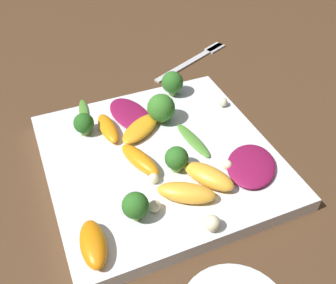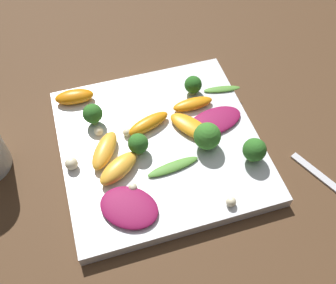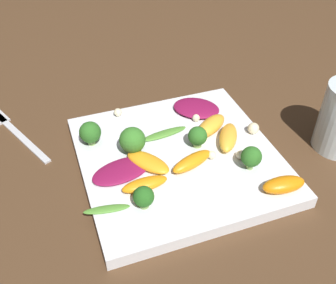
% 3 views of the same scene
% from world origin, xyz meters
% --- Properties ---
extents(ground_plane, '(2.40, 2.40, 0.00)m').
position_xyz_m(ground_plane, '(0.00, 0.00, 0.00)').
color(ground_plane, '#4C331E').
extents(plate, '(0.29, 0.29, 0.02)m').
position_xyz_m(plate, '(0.00, 0.00, 0.01)').
color(plate, white).
rests_on(plate, ground_plane).
extents(fork, '(0.09, 0.18, 0.01)m').
position_xyz_m(fork, '(-0.24, 0.17, 0.00)').
color(fork, silver).
rests_on(fork, ground_plane).
extents(radicchio_leaf_0, '(0.10, 0.10, 0.01)m').
position_xyz_m(radicchio_leaf_0, '(0.07, 0.10, 0.03)').
color(radicchio_leaf_0, maroon).
rests_on(radicchio_leaf_0, plate).
extents(radicchio_leaf_1, '(0.10, 0.07, 0.01)m').
position_xyz_m(radicchio_leaf_1, '(-0.09, -0.01, 0.02)').
color(radicchio_leaf_1, maroon).
rests_on(radicchio_leaf_1, plate).
extents(orange_segment_0, '(0.07, 0.02, 0.02)m').
position_xyz_m(orange_segment_0, '(-0.07, -0.05, 0.03)').
color(orange_segment_0, orange).
rests_on(orange_segment_0, plate).
extents(orange_segment_1, '(0.06, 0.07, 0.02)m').
position_xyz_m(orange_segment_1, '(0.08, -0.00, 0.03)').
color(orange_segment_1, '#FCAD33').
rests_on(orange_segment_1, plate).
extents(orange_segment_2, '(0.07, 0.04, 0.02)m').
position_xyz_m(orange_segment_2, '(0.01, -0.03, 0.03)').
color(orange_segment_2, orange).
rests_on(orange_segment_2, plate).
extents(orange_segment_3, '(0.07, 0.06, 0.02)m').
position_xyz_m(orange_segment_3, '(0.07, 0.04, 0.03)').
color(orange_segment_3, '#FCAD33').
rests_on(orange_segment_3, plate).
extents(orange_segment_4, '(0.07, 0.08, 0.01)m').
position_xyz_m(orange_segment_4, '(-0.05, -0.01, 0.03)').
color(orange_segment_4, orange).
rests_on(orange_segment_4, plate).
extents(orange_segment_5, '(0.06, 0.03, 0.02)m').
position_xyz_m(orange_segment_5, '(0.11, -0.12, 0.03)').
color(orange_segment_5, orange).
rests_on(orange_segment_5, plate).
extents(broccoli_floret_0, '(0.03, 0.03, 0.04)m').
position_xyz_m(broccoli_floret_0, '(0.09, -0.06, 0.04)').
color(broccoli_floret_0, '#84AD5B').
rests_on(broccoli_floret_0, plate).
extents(broccoli_floret_1, '(0.04, 0.04, 0.04)m').
position_xyz_m(broccoli_floret_1, '(-0.06, 0.03, 0.04)').
color(broccoli_floret_1, '#84AD5B').
rests_on(broccoli_floret_1, plate).
extents(broccoli_floret_2, '(0.03, 0.03, 0.03)m').
position_xyz_m(broccoli_floret_2, '(0.03, 0.01, 0.04)').
color(broccoli_floret_2, '#7A9E51').
rests_on(broccoli_floret_2, plate).
extents(broccoli_floret_3, '(0.03, 0.03, 0.04)m').
position_xyz_m(broccoli_floret_3, '(-0.12, 0.07, 0.04)').
color(broccoli_floret_3, '#84AD5B').
rests_on(broccoli_floret_3, plate).
extents(broccoli_floret_4, '(0.03, 0.03, 0.03)m').
position_xyz_m(broccoli_floret_4, '(-0.08, -0.08, 0.04)').
color(broccoli_floret_4, '#7A9E51').
rests_on(broccoli_floret_4, plate).
extents(arugula_sprig_0, '(0.08, 0.03, 0.01)m').
position_xyz_m(arugula_sprig_0, '(-0.01, 0.05, 0.02)').
color(arugula_sprig_0, '#518E33').
rests_on(arugula_sprig_0, plate).
extents(arugula_sprig_1, '(0.06, 0.02, 0.00)m').
position_xyz_m(arugula_sprig_1, '(-0.13, -0.07, 0.02)').
color(arugula_sprig_1, '#518E33').
rests_on(arugula_sprig_1, plate).
extents(macadamia_nut_0, '(0.01, 0.01, 0.01)m').
position_xyz_m(macadamia_nut_0, '(0.09, -0.04, 0.03)').
color(macadamia_nut_0, beige).
rests_on(macadamia_nut_0, plate).
extents(macadamia_nut_1, '(0.02, 0.02, 0.02)m').
position_xyz_m(macadamia_nut_1, '(0.13, 0.01, 0.03)').
color(macadamia_nut_1, beige).
rests_on(macadamia_nut_1, plate).
extents(macadamia_nut_2, '(0.01, 0.01, 0.01)m').
position_xyz_m(macadamia_nut_2, '(0.06, 0.07, 0.03)').
color(macadamia_nut_2, beige).
rests_on(macadamia_nut_2, plate).
extents(macadamia_nut_3, '(0.01, 0.01, 0.01)m').
position_xyz_m(macadamia_nut_3, '(0.04, -0.03, 0.03)').
color(macadamia_nut_3, beige).
rests_on(macadamia_nut_3, plate).
extents(macadamia_nut_4, '(0.01, 0.01, 0.01)m').
position_xyz_m(macadamia_nut_4, '(-0.06, 0.13, 0.03)').
color(macadamia_nut_4, beige).
rests_on(macadamia_nut_4, plate).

